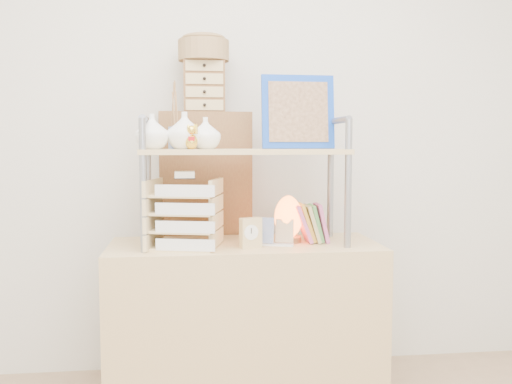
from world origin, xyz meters
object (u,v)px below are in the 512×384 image
letter_tray (185,217)px  salt_lamp (288,218)px  desk (245,325)px  cabinet (205,246)px

letter_tray → salt_lamp: bearing=10.9°
letter_tray → salt_lamp: 0.47m
desk → letter_tray: letter_tray is taller
letter_tray → desk: bearing=15.2°
desk → letter_tray: size_ratio=3.65×
letter_tray → salt_lamp: letter_tray is taller
desk → letter_tray: (-0.26, -0.07, 0.51)m
desk → salt_lamp: size_ratio=5.68×
cabinet → salt_lamp: bearing=-46.9°
desk → cabinet: size_ratio=0.89×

